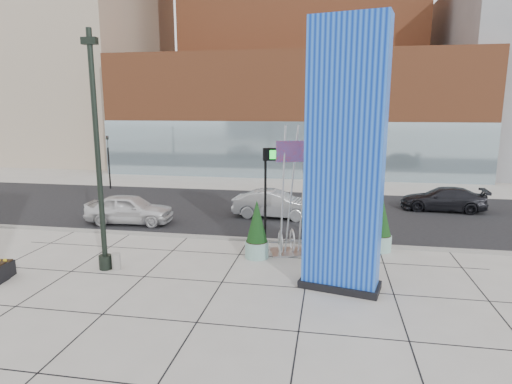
% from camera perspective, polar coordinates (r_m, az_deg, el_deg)
% --- Properties ---
extents(ground, '(160.00, 160.00, 0.00)m').
position_cam_1_polar(ground, '(17.02, -7.03, -10.31)').
color(ground, '#9E9991').
rests_on(ground, ground).
extents(street_asphalt, '(80.00, 12.00, 0.02)m').
position_cam_1_polar(street_asphalt, '(26.30, -0.71, -2.41)').
color(street_asphalt, black).
rests_on(street_asphalt, ground).
extents(curb_edge, '(80.00, 0.30, 0.12)m').
position_cam_1_polar(curb_edge, '(20.63, -3.80, -6.17)').
color(curb_edge, gray).
rests_on(curb_edge, ground).
extents(tower_podium, '(34.00, 10.00, 11.00)m').
position_cam_1_polar(tower_podium, '(42.28, 4.94, 10.25)').
color(tower_podium, '#974D2B').
rests_on(tower_podium, ground).
extents(tower_glass_front, '(34.00, 0.60, 5.00)m').
position_cam_1_polar(tower_glass_front, '(37.68, 4.22, 5.57)').
color(tower_glass_front, '#8CA5B2').
rests_on(tower_glass_front, ground).
extents(building_beige_left, '(18.00, 20.00, 34.00)m').
position_cam_1_polar(building_beige_left, '(58.92, -23.35, 20.95)').
color(building_beige_left, tan).
rests_on(building_beige_left, ground).
extents(blue_pylon, '(2.92, 1.80, 9.07)m').
position_cam_1_polar(blue_pylon, '(14.49, 11.72, 3.68)').
color(blue_pylon, '#0B2FA8').
rests_on(blue_pylon, ground).
extents(lamp_post, '(0.57, 0.49, 8.98)m').
position_cam_1_polar(lamp_post, '(17.10, -20.17, 1.97)').
color(lamp_post, black).
rests_on(lamp_post, ground).
extents(public_art_sculpture, '(2.67, 1.83, 5.53)m').
position_cam_1_polar(public_art_sculpture, '(18.50, 5.87, -3.77)').
color(public_art_sculpture, silver).
rests_on(public_art_sculpture, ground).
extents(concrete_bollard, '(0.34, 0.34, 0.66)m').
position_cam_1_polar(concrete_bollard, '(17.71, -18.13, -8.79)').
color(concrete_bollard, gray).
rests_on(concrete_bollard, ground).
extents(overhead_street_sign, '(2.08, 0.85, 4.52)m').
position_cam_1_polar(overhead_street_sign, '(18.17, 3.68, 3.81)').
color(overhead_street_sign, black).
rests_on(overhead_street_sign, ground).
extents(round_planter_east, '(0.99, 0.99, 2.48)m').
position_cam_1_polar(round_planter_east, '(19.52, 16.31, -4.22)').
color(round_planter_east, '#86B4AA').
rests_on(round_planter_east, ground).
extents(round_planter_mid, '(0.99, 0.99, 2.46)m').
position_cam_1_polar(round_planter_mid, '(19.39, 10.79, -4.09)').
color(round_planter_mid, '#86B4AA').
rests_on(round_planter_mid, ground).
extents(round_planter_west, '(0.99, 0.99, 2.48)m').
position_cam_1_polar(round_planter_west, '(17.89, 0.11, -5.16)').
color(round_planter_west, '#86B4AA').
rests_on(round_planter_west, ground).
extents(car_white_west, '(4.77, 2.16, 1.59)m').
position_cam_1_polar(car_white_west, '(24.16, -16.51, -2.21)').
color(car_white_west, silver).
rests_on(car_white_west, ground).
extents(car_silver_mid, '(4.80, 1.96, 1.55)m').
position_cam_1_polar(car_silver_mid, '(24.43, 2.50, -1.65)').
color(car_silver_mid, '#AEB1B6').
rests_on(car_silver_mid, ground).
extents(car_dark_east, '(5.02, 2.34, 1.42)m').
position_cam_1_polar(car_dark_east, '(28.43, 23.67, -0.89)').
color(car_dark_east, black).
rests_on(car_dark_east, ground).
extents(traffic_signal, '(0.15, 0.18, 4.10)m').
position_cam_1_polar(traffic_signal, '(34.66, -19.06, 4.15)').
color(traffic_signal, black).
rests_on(traffic_signal, ground).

